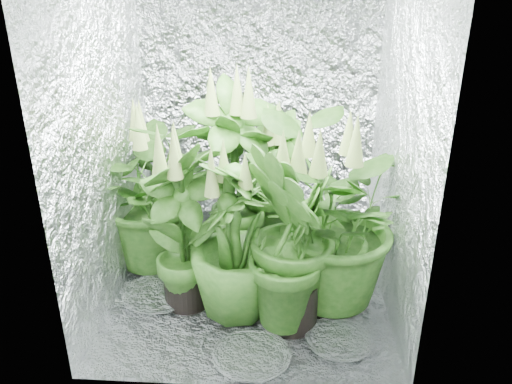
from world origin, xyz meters
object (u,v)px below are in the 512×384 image
object	(u,v)px
plant_a	(155,190)
plant_c	(269,183)
circulation_fan	(345,234)
plant_f	(183,226)
plant_g	(292,240)
plant_b	(235,176)
plant_e	(329,220)
plant_d	(236,240)

from	to	relation	value
plant_a	plant_c	distance (m)	0.78
plant_c	circulation_fan	size ratio (longest dim) A/B	3.30
plant_f	plant_g	size ratio (longest dim) A/B	0.96
plant_b	plant_c	distance (m)	0.32
circulation_fan	plant_b	bearing A→B (deg)	177.33
plant_b	circulation_fan	world-z (taller)	plant_b
plant_e	plant_g	size ratio (longest dim) A/B	1.02
plant_f	circulation_fan	size ratio (longest dim) A/B	3.47
plant_d	circulation_fan	size ratio (longest dim) A/B	3.22
plant_a	plant_g	world-z (taller)	plant_g
plant_b	plant_e	distance (m)	0.76
circulation_fan	plant_a	bearing A→B (deg)	177.34
plant_c	plant_e	bearing A→B (deg)	-63.14
plant_b	plant_e	bearing A→B (deg)	-41.50
plant_b	plant_c	bearing A→B (deg)	45.02
plant_d	plant_f	bearing A→B (deg)	166.10
plant_c	plant_f	distance (m)	0.86
plant_a	circulation_fan	size ratio (longest dim) A/B	3.54
plant_c	circulation_fan	distance (m)	0.64
plant_c	plant_g	size ratio (longest dim) A/B	0.91
plant_f	plant_c	bearing A→B (deg)	58.94
plant_c	plant_d	xyz separation A→B (m)	(-0.15, -0.81, -0.00)
plant_d	plant_g	world-z (taller)	plant_g
plant_d	plant_b	bearing A→B (deg)	95.77
plant_e	plant_b	bearing A→B (deg)	138.50
plant_e	circulation_fan	world-z (taller)	plant_e
plant_f	plant_g	xyz separation A→B (m)	(0.60, -0.15, 0.02)
plant_g	circulation_fan	world-z (taller)	plant_g
plant_d	plant_f	xyz separation A→B (m)	(-0.30, 0.07, 0.04)
plant_a	circulation_fan	distance (m)	1.34
plant_c	plant_g	bearing A→B (deg)	-79.91
circulation_fan	plant_g	bearing A→B (deg)	-128.30
plant_b	plant_c	xyz separation A→B (m)	(0.21, 0.21, -0.13)
plant_e	plant_g	world-z (taller)	plant_e
plant_d	plant_f	world-z (taller)	plant_f
plant_a	plant_d	distance (m)	0.77
plant_d	plant_e	size ratio (longest dim) A/B	0.87
plant_b	plant_d	xyz separation A→B (m)	(0.06, -0.61, -0.13)
plant_d	plant_c	bearing A→B (deg)	79.81
plant_c	plant_f	bearing A→B (deg)	-121.06
plant_d	plant_g	bearing A→B (deg)	-14.40
plant_c	circulation_fan	xyz separation A→B (m)	(0.54, -0.06, -0.34)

